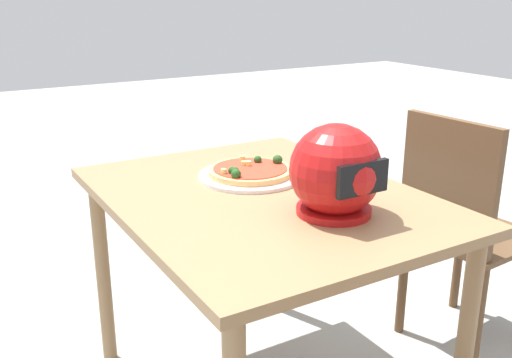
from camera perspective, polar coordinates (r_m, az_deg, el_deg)
dining_table at (r=1.76m, az=0.60°, el=-4.16°), size 0.85×1.10×0.73m
pizza_plate at (r=1.87m, az=-0.57°, el=0.32°), size 0.33×0.33×0.01m
pizza at (r=1.86m, az=-0.57°, el=0.84°), size 0.27×0.27×0.05m
motorcycle_helmet at (r=1.55m, az=7.78°, el=0.68°), size 0.25×0.25×0.25m
chair_side at (r=2.24m, az=19.31°, el=-4.06°), size 0.43×0.43×0.90m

